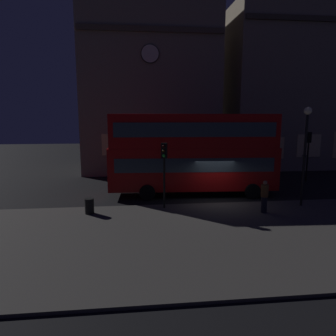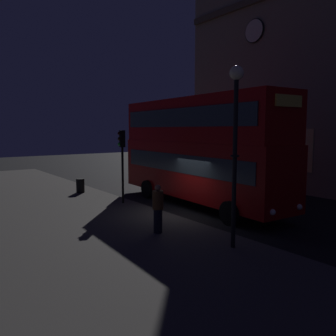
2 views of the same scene
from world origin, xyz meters
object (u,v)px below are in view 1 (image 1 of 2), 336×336
traffic_light_near_kerb (164,162)px  pedestrian (264,196)px  double_decker_bus (193,150)px  traffic_light_far_side (308,146)px  litter_bin (89,206)px  street_lamp (306,139)px

traffic_light_near_kerb → pedestrian: bearing=1.0°
double_decker_bus → pedestrian: double_decker_bus is taller
traffic_light_far_side → litter_bin: (-16.45, -7.17, -2.33)m
traffic_light_near_kerb → street_lamp: size_ratio=0.65×
street_lamp → pedestrian: size_ratio=3.20×
traffic_light_far_side → double_decker_bus: bearing=29.9°
traffic_light_near_kerb → litter_bin: 4.75m
street_lamp → pedestrian: 4.19m
traffic_light_near_kerb → traffic_light_far_side: (12.33, 6.56, 0.05)m
street_lamp → pedestrian: (-2.73, -1.05, -3.01)m
traffic_light_near_kerb → pedestrian: size_ratio=2.09×
double_decker_bus → traffic_light_far_side: size_ratio=2.83×
double_decker_bus → pedestrian: size_ratio=6.32×
double_decker_bus → litter_bin: bearing=-146.2°
traffic_light_near_kerb → street_lamp: (8.06, -0.41, 1.22)m
pedestrian → litter_bin: bearing=-161.9°
street_lamp → litter_bin: 12.68m
traffic_light_near_kerb → litter_bin: traffic_light_near_kerb is taller
double_decker_bus → traffic_light_near_kerb: double_decker_bus is taller
traffic_light_far_side → street_lamp: street_lamp is taller
pedestrian → litter_bin: pedestrian is taller
double_decker_bus → pedestrian: (3.10, -4.60, -2.01)m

